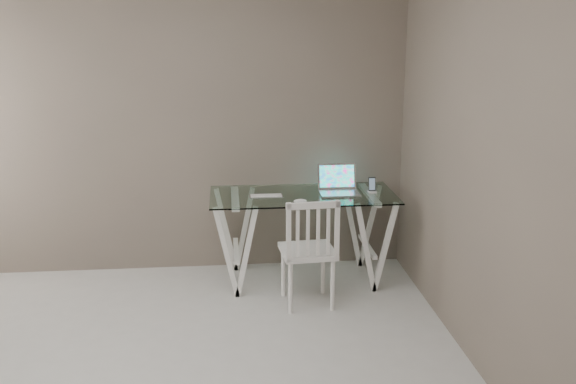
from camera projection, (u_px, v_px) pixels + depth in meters
name	position (u px, v px, depth m)	size (l,w,h in m)	color
room	(113.00, 106.00, 3.08)	(4.50, 4.52, 2.71)	#BAB8B2
desk	(303.00, 237.00, 5.30)	(1.50, 0.70, 0.75)	silver
chair	(310.00, 248.00, 4.77)	(0.42, 0.42, 0.87)	white
laptop	(338.00, 186.00, 5.25)	(0.32, 0.28, 0.22)	silver
keyboard	(266.00, 196.00, 5.14)	(0.27, 0.12, 0.01)	silver
mouse	(300.00, 201.00, 4.95)	(0.10, 0.06, 0.03)	white
phone_dock	(372.00, 188.00, 5.25)	(0.07, 0.07, 0.13)	white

